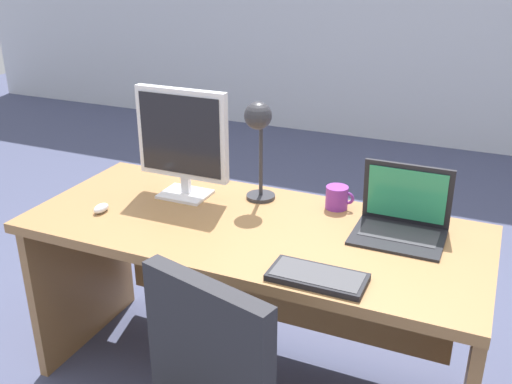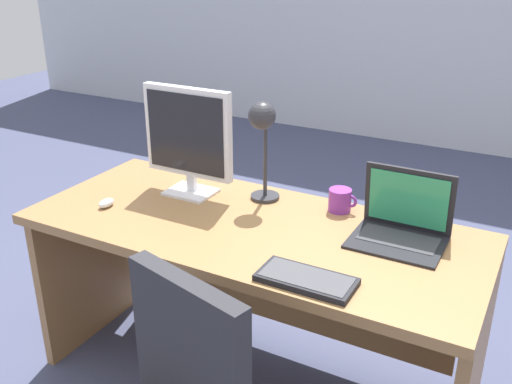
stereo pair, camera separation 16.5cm
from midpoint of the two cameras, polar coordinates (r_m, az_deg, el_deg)
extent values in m
plane|color=#474C6B|center=(3.79, 11.89, -4.60)|extent=(12.00, 12.00, 0.00)
cube|color=#9E7042|center=(2.20, 1.69, -3.71)|extent=(1.74, 0.74, 0.04)
cube|color=#9E7042|center=(2.82, -14.10, -6.76)|extent=(0.04, 0.65, 0.72)
cube|color=#9E7042|center=(2.23, 22.37, -16.91)|extent=(0.04, 0.65, 0.72)
cube|color=#9E7042|center=(2.59, 4.41, -8.03)|extent=(1.53, 0.02, 0.50)
cube|color=silver|center=(2.47, -4.53, -0.03)|extent=(0.20, 0.16, 0.01)
cube|color=silver|center=(2.46, -4.44, 0.98)|extent=(0.04, 0.02, 0.07)
cube|color=silver|center=(2.38, -4.73, 5.86)|extent=(0.40, 0.04, 0.37)
cube|color=black|center=(2.37, -5.00, 5.73)|extent=(0.36, 0.00, 0.33)
cube|color=black|center=(2.14, 15.83, -4.82)|extent=(0.32, 0.25, 0.01)
cube|color=#38383D|center=(2.15, 15.96, -4.47)|extent=(0.27, 0.14, 0.00)
cube|color=black|center=(2.19, 16.89, -0.68)|extent=(0.32, 0.03, 0.24)
cube|color=#2D9966|center=(2.18, 16.83, -0.78)|extent=(0.28, 0.02, 0.20)
cube|color=black|center=(1.85, 7.56, -8.58)|extent=(0.31, 0.15, 0.02)
cube|color=#47474C|center=(1.84, 7.58, -8.29)|extent=(0.28, 0.12, 0.00)
ellipsoid|color=silver|center=(2.39, -12.61, -1.10)|extent=(0.04, 0.08, 0.03)
cylinder|color=#2D2D33|center=(2.42, 2.84, -0.48)|extent=(0.12, 0.12, 0.01)
cylinder|color=#2D2D33|center=(2.36, 2.92, 3.11)|extent=(0.02, 0.02, 0.31)
sphere|color=#2D2D33|center=(2.27, 2.69, 7.47)|extent=(0.11, 0.11, 0.11)
cylinder|color=purple|center=(2.32, 10.26, -0.82)|extent=(0.09, 0.09, 0.09)
torus|color=purple|center=(2.31, 11.32, -0.93)|extent=(0.05, 0.01, 0.05)
cube|color=#2D2D33|center=(1.72, -3.75, -15.65)|extent=(0.44, 0.17, 0.49)
camera|label=1|loc=(0.08, -87.83, 0.92)|focal=40.71mm
camera|label=2|loc=(0.08, 92.17, -0.92)|focal=40.71mm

